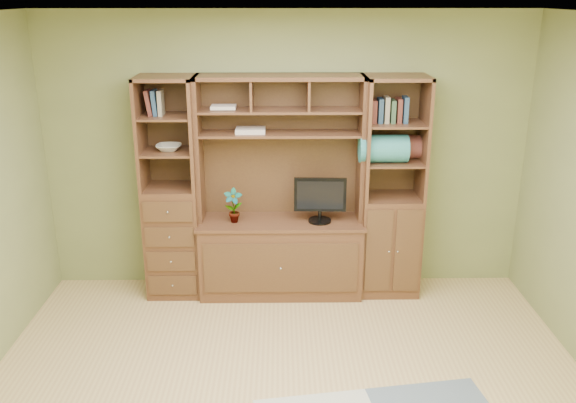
{
  "coord_description": "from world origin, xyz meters",
  "views": [
    {
      "loc": [
        -0.05,
        -3.54,
        2.73
      ],
      "look_at": [
        0.01,
        1.2,
        1.1
      ],
      "focal_mm": 38.0,
      "sensor_mm": 36.0,
      "label": 1
    }
  ],
  "objects_px": {
    "left_tower": "(171,189)",
    "center_hutch": "(280,190)",
    "right_tower": "(392,188)",
    "monitor": "(320,192)"
  },
  "relations": [
    {
      "from": "center_hutch",
      "to": "right_tower",
      "type": "height_order",
      "value": "same"
    },
    {
      "from": "left_tower",
      "to": "right_tower",
      "type": "bearing_deg",
      "value": 0.0
    },
    {
      "from": "center_hutch",
      "to": "right_tower",
      "type": "bearing_deg",
      "value": 2.23
    },
    {
      "from": "right_tower",
      "to": "monitor",
      "type": "xyz_separation_m",
      "value": [
        -0.66,
        -0.07,
        -0.01
      ]
    },
    {
      "from": "left_tower",
      "to": "right_tower",
      "type": "relative_size",
      "value": 1.0
    },
    {
      "from": "monitor",
      "to": "center_hutch",
      "type": "bearing_deg",
      "value": 176.9
    },
    {
      "from": "left_tower",
      "to": "center_hutch",
      "type": "bearing_deg",
      "value": -2.29
    },
    {
      "from": "right_tower",
      "to": "monitor",
      "type": "bearing_deg",
      "value": -173.56
    },
    {
      "from": "monitor",
      "to": "left_tower",
      "type": "bearing_deg",
      "value": 179.29
    },
    {
      "from": "left_tower",
      "to": "monitor",
      "type": "distance_m",
      "value": 1.36
    }
  ]
}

